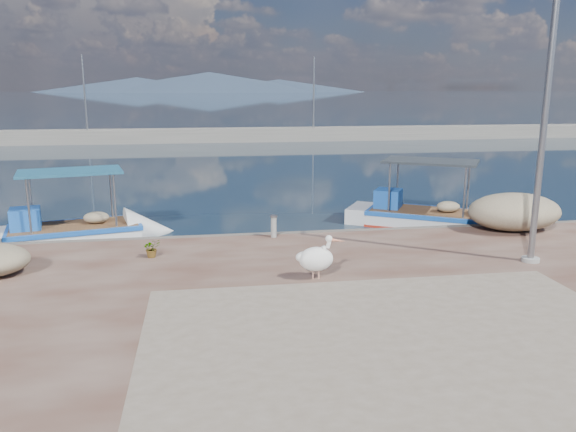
# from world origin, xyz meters

# --- Properties ---
(ground) EXTENTS (1400.00, 1400.00, 0.00)m
(ground) POSITION_xyz_m (0.00, 0.00, 0.00)
(ground) COLOR #162635
(ground) RESTS_ON ground
(quay_patch) EXTENTS (9.00, 7.00, 0.01)m
(quay_patch) POSITION_xyz_m (1.00, -3.00, 0.50)
(quay_patch) COLOR gray
(quay_patch) RESTS_ON quay
(breakwater) EXTENTS (120.00, 2.20, 7.50)m
(breakwater) POSITION_xyz_m (-0.00, 40.00, 0.60)
(breakwater) COLOR gray
(breakwater) RESTS_ON ground
(mountains) EXTENTS (370.00, 280.00, 22.00)m
(mountains) POSITION_xyz_m (4.39, 650.00, 9.51)
(mountains) COLOR #28384C
(mountains) RESTS_ON ground
(boat_left) EXTENTS (5.80, 3.00, 2.66)m
(boat_left) POSITION_xyz_m (-6.41, 6.81, 0.21)
(boat_left) COLOR white
(boat_left) RESTS_ON ground
(boat_right) EXTENTS (5.82, 4.51, 2.73)m
(boat_right) POSITION_xyz_m (5.44, 7.10, 0.21)
(boat_right) COLOR white
(boat_right) RESTS_ON ground
(pelican) EXTENTS (1.10, 0.67, 1.04)m
(pelican) POSITION_xyz_m (0.19, 0.78, 0.99)
(pelican) COLOR tan
(pelican) RESTS_ON quay
(lamp_post) EXTENTS (0.44, 0.96, 7.00)m
(lamp_post) POSITION_xyz_m (5.80, 1.26, 3.80)
(lamp_post) COLOR gray
(lamp_post) RESTS_ON quay
(bollard_near) EXTENTS (0.22, 0.22, 0.66)m
(bollard_near) POSITION_xyz_m (-0.30, 4.58, 0.86)
(bollard_near) COLOR gray
(bollard_near) RESTS_ON quay
(potted_plant) EXTENTS (0.54, 0.51, 0.48)m
(potted_plant) POSITION_xyz_m (-3.67, 3.09, 0.74)
(potted_plant) COLOR #33722D
(potted_plant) RESTS_ON quay
(net_pile_c) EXTENTS (2.89, 2.06, 1.13)m
(net_pile_c) POSITION_xyz_m (7.11, 4.33, 1.07)
(net_pile_c) COLOR tan
(net_pile_c) RESTS_ON quay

